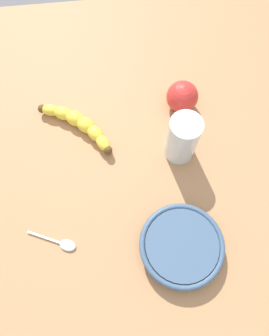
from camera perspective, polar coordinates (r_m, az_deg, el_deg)
name	(u,v)px	position (r cm, az deg, el deg)	size (l,w,h in cm)	color
wooden_tabletop	(123,184)	(73.85, -2.19, -2.92)	(120.00, 120.00, 3.00)	#AC794E
banana	(79,124)	(78.15, -10.19, 7.99)	(15.79, 17.82, 3.66)	yellow
smoothie_glass	(182,139)	(70.61, 8.74, 5.23)	(7.13, 7.13, 12.91)	silver
ceramic_bowl	(181,246)	(67.23, 8.58, -13.88)	(17.61, 17.61, 3.67)	#3D5675
apple_fruit	(182,97)	(79.55, 8.73, 12.76)	(7.87, 7.87, 7.87)	red
teaspoon	(65,244)	(70.01, -12.64, -13.45)	(5.97, 10.79, 0.80)	silver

